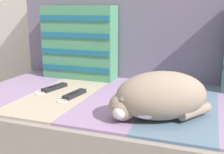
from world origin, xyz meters
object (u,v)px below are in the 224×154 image
object	(u,v)px
couch	(151,139)
sleeping_cat	(158,97)
throw_pillow_striped	(79,43)
game_remote_far	(74,95)
game_remote_near	(54,88)

from	to	relation	value
couch	sleeping_cat	world-z (taller)	sleeping_cat
throw_pillow_striped	sleeping_cat	distance (m)	0.75
throw_pillow_striped	game_remote_far	distance (m)	0.42
throw_pillow_striped	sleeping_cat	world-z (taller)	throw_pillow_striped
couch	sleeping_cat	size ratio (longest dim) A/B	4.64
couch	game_remote_near	size ratio (longest dim) A/B	8.88
couch	throw_pillow_striped	size ratio (longest dim) A/B	4.23
couch	game_remote_far	distance (m)	0.42
couch	game_remote_near	bearing A→B (deg)	-175.40
couch	sleeping_cat	xyz separation A→B (m)	(0.07, -0.25, 0.29)
game_remote_near	throw_pillow_striped	bearing A→B (deg)	87.24
sleeping_cat	game_remote_far	world-z (taller)	sleeping_cat
couch	throw_pillow_striped	xyz separation A→B (m)	(-0.48, 0.24, 0.42)
game_remote_near	couch	bearing A→B (deg)	4.60
game_remote_far	sleeping_cat	bearing A→B (deg)	-19.00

